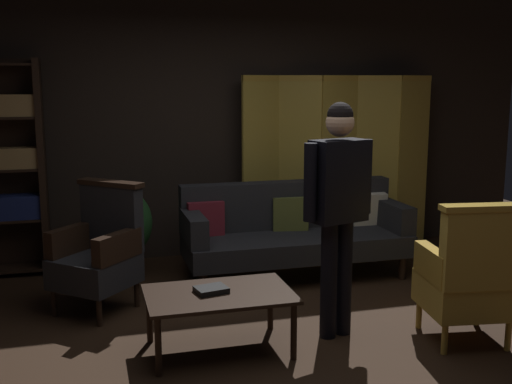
% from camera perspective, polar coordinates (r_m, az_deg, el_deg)
% --- Properties ---
extents(ground_plane, '(10.00, 10.00, 0.00)m').
position_cam_1_polar(ground_plane, '(4.59, 2.73, -13.50)').
color(ground_plane, black).
extents(back_wall, '(7.20, 0.10, 2.80)m').
position_cam_1_polar(back_wall, '(6.59, -3.85, 6.32)').
color(back_wall, black).
rests_on(back_wall, ground_plane).
extents(folding_screen, '(2.15, 0.32, 1.90)m').
position_cam_1_polar(folding_screen, '(6.73, 7.60, 2.79)').
color(folding_screen, '#B29338').
rests_on(folding_screen, ground_plane).
extents(velvet_couch, '(2.12, 0.78, 0.88)m').
position_cam_1_polar(velvet_couch, '(5.92, 3.45, -3.39)').
color(velvet_couch, black).
rests_on(velvet_couch, ground_plane).
extents(coffee_table, '(1.00, 0.64, 0.42)m').
position_cam_1_polar(coffee_table, '(4.31, -3.43, -9.79)').
color(coffee_table, black).
rests_on(coffee_table, ground_plane).
extents(armchair_gilt_accent, '(0.66, 0.65, 1.04)m').
position_cam_1_polar(armchair_gilt_accent, '(4.63, 19.02, -7.38)').
color(armchair_gilt_accent, '#B78E33').
rests_on(armchair_gilt_accent, ground_plane).
extents(armchair_wing_left, '(0.82, 0.82, 1.04)m').
position_cam_1_polar(armchair_wing_left, '(5.18, -14.19, -5.27)').
color(armchair_wing_left, black).
rests_on(armchair_wing_left, ground_plane).
extents(standing_figure, '(0.57, 0.31, 1.70)m').
position_cam_1_polar(standing_figure, '(4.42, 7.57, -0.57)').
color(standing_figure, black).
rests_on(standing_figure, ground_plane).
extents(potted_plant, '(0.57, 0.57, 0.86)m').
position_cam_1_polar(potted_plant, '(5.94, -12.24, -3.15)').
color(potted_plant, brown).
rests_on(potted_plant, ground_plane).
extents(book_black_cloth, '(0.24, 0.20, 0.04)m').
position_cam_1_polar(book_black_cloth, '(4.29, -4.14, -8.96)').
color(book_black_cloth, black).
rests_on(book_black_cloth, coffee_table).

